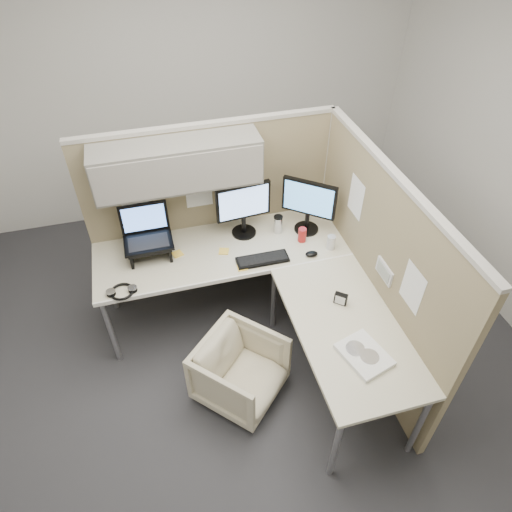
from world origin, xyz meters
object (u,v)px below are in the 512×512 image
object	(u,v)px
desk	(264,282)
keyboard	(263,260)
office_chair	(240,369)
monitor_left	(243,206)

from	to	relation	value
desk	keyboard	bearing A→B (deg)	76.52
desk	keyboard	xyz separation A→B (m)	(0.04, 0.19, 0.05)
office_chair	desk	bearing A→B (deg)	11.54
office_chair	monitor_left	xyz separation A→B (m)	(0.28, 0.98, 0.72)
office_chair	keyboard	size ratio (longest dim) A/B	1.43
monitor_left	keyboard	world-z (taller)	monitor_left
desk	keyboard	world-z (taller)	keyboard
office_chair	monitor_left	distance (m)	1.24
desk	keyboard	distance (m)	0.20
keyboard	monitor_left	bearing A→B (deg)	99.22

